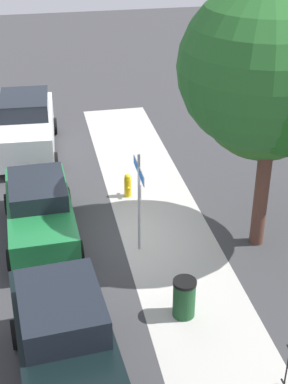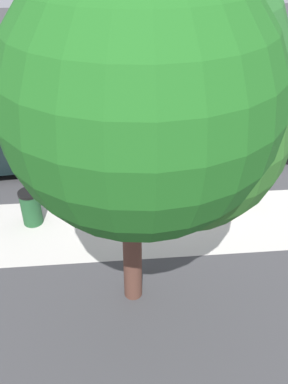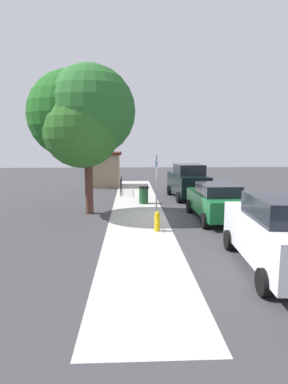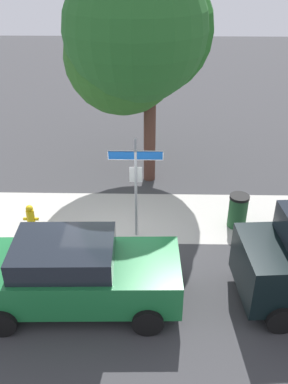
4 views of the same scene
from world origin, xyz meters
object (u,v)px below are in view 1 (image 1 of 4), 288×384
object	(u,v)px
car_black	(65,346)
trash_bin	(184,298)
street_sign	(139,188)
fire_hydrant	(128,185)
car_white	(26,126)
shade_tree	(273,77)
car_green	(40,210)

from	to	relation	value
car_black	trash_bin	size ratio (longest dim) A/B	4.41
street_sign	fire_hydrant	world-z (taller)	street_sign
car_white	shade_tree	bearing A→B (deg)	45.46
shade_tree	fire_hydrant	world-z (taller)	shade_tree
fire_hydrant	trash_bin	distance (m)	5.76
car_white	car_green	world-z (taller)	car_white
fire_hydrant	car_green	bearing A→B (deg)	-57.96
shade_tree	car_black	bearing A→B (deg)	-51.94
car_green	fire_hydrant	size ratio (longest dim) A/B	5.62
shade_tree	car_black	xyz separation A→B (m)	(4.46, -5.70, -3.54)
shade_tree	car_white	bearing A→B (deg)	-137.73
car_green	fire_hydrant	world-z (taller)	car_green
car_black	trash_bin	distance (m)	3.26
shade_tree	trash_bin	bearing A→B (deg)	-44.87
car_green	trash_bin	size ratio (longest dim) A/B	4.47
car_green	fire_hydrant	xyz separation A→B (m)	(-1.74, 2.78, -0.46)
car_white	car_black	bearing A→B (deg)	5.74
street_sign	car_green	xyz separation A→B (m)	(-1.19, -2.58, -1.06)
car_green	trash_bin	world-z (taller)	car_green
shade_tree	car_green	size ratio (longest dim) A/B	1.58
car_black	car_green	bearing A→B (deg)	178.48
car_green	car_black	size ratio (longest dim) A/B	1.01
shade_tree	trash_bin	distance (m)	5.80
car_black	fire_hydrant	world-z (taller)	car_black
car_green	car_black	world-z (taller)	car_black
street_sign	trash_bin	xyz separation A→B (m)	(2.82, 0.50, -1.42)
street_sign	trash_bin	world-z (taller)	street_sign
street_sign	car_green	bearing A→B (deg)	-114.70
shade_tree	car_white	xyz separation A→B (m)	(-6.82, -6.20, -3.57)
street_sign	fire_hydrant	xyz separation A→B (m)	(-2.93, 0.20, -1.53)
car_black	trash_bin	world-z (taller)	car_black
fire_hydrant	trash_bin	xyz separation A→B (m)	(5.75, 0.30, 0.11)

